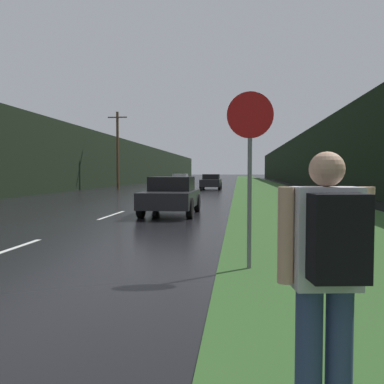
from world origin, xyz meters
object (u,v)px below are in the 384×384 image
at_px(car_passing_near, 171,195).
at_px(car_passing_far, 211,182).
at_px(hitchhiker_with_backpack, 327,271).
at_px(stop_sign, 250,158).
at_px(car_oncoming, 181,180).

xyz_separation_m(car_passing_near, car_passing_far, (-0.00, 22.22, 0.00)).
bearing_deg(hitchhiker_with_backpack, stop_sign, 86.87).
distance_m(car_passing_far, car_oncoming, 11.12).
relative_size(stop_sign, car_passing_far, 0.60).
distance_m(stop_sign, car_passing_far, 30.66).
height_order(hitchhiker_with_backpack, car_oncoming, hitchhiker_with_backpack).
distance_m(car_passing_near, car_oncoming, 32.76).
bearing_deg(car_passing_near, stop_sign, 107.68).
xyz_separation_m(stop_sign, car_passing_near, (-2.65, 8.31, -1.07)).
bearing_deg(stop_sign, car_passing_near, 107.68).
bearing_deg(hitchhiker_with_backpack, car_passing_far, 86.86).
xyz_separation_m(stop_sign, car_oncoming, (-6.93, 40.79, -1.08)).
bearing_deg(stop_sign, hitchhiker_with_backpack, -85.03).
distance_m(hitchhiker_with_backpack, car_oncoming, 45.45).
relative_size(hitchhiker_with_backpack, car_oncoming, 0.37).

